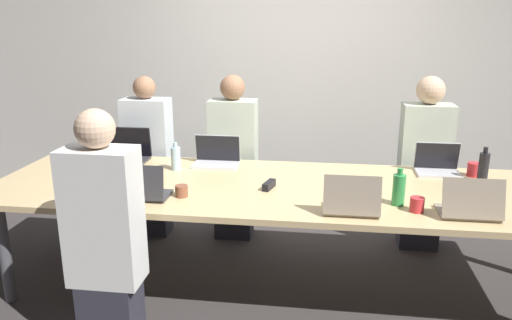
# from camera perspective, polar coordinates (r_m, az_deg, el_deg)

# --- Properties ---
(ground_plane) EXTENTS (24.00, 24.00, 0.00)m
(ground_plane) POSITION_cam_1_polar(r_m,az_deg,el_deg) (3.77, 2.59, -14.25)
(ground_plane) COLOR #383333
(curtain_wall) EXTENTS (12.00, 0.06, 2.80)m
(curtain_wall) POSITION_cam_1_polar(r_m,az_deg,el_deg) (4.96, 4.63, 10.20)
(curtain_wall) COLOR beige
(curtain_wall) RESTS_ON ground_plane
(conference_table) EXTENTS (4.02, 1.22, 0.78)m
(conference_table) POSITION_cam_1_polar(r_m,az_deg,el_deg) (3.46, 2.74, -3.82)
(conference_table) COLOR #D6B77F
(conference_table) RESTS_ON ground_plane
(laptop_near_left) EXTENTS (0.34, 0.23, 0.24)m
(laptop_near_left) POSITION_cam_1_polar(r_m,az_deg,el_deg) (3.25, -13.08, -3.22)
(laptop_near_left) COLOR #333338
(laptop_near_left) RESTS_ON conference_table
(person_near_left) EXTENTS (0.40, 0.24, 1.44)m
(person_near_left) POSITION_cam_1_polar(r_m,az_deg,el_deg) (2.94, -16.87, -8.73)
(person_near_left) COLOR #2D2D38
(person_near_left) RESTS_ON ground_plane
(cup_near_left) EXTENTS (0.08, 0.08, 0.08)m
(cup_near_left) POSITION_cam_1_polar(r_m,az_deg,el_deg) (3.26, -8.51, -3.53)
(cup_near_left) COLOR brown
(cup_near_left) RESTS_ON conference_table
(laptop_far_midleft) EXTENTS (0.35, 0.22, 0.23)m
(laptop_far_midleft) POSITION_cam_1_polar(r_m,az_deg,el_deg) (3.92, -4.51, 0.41)
(laptop_far_midleft) COLOR silver
(laptop_far_midleft) RESTS_ON conference_table
(person_far_midleft) EXTENTS (0.40, 0.24, 1.44)m
(person_far_midleft) POSITION_cam_1_polar(r_m,az_deg,el_deg) (4.33, -2.59, -0.06)
(person_far_midleft) COLOR #2D2D38
(person_far_midleft) RESTS_ON ground_plane
(bottle_far_midleft) EXTENTS (0.07, 0.07, 0.21)m
(bottle_far_midleft) POSITION_cam_1_polar(r_m,az_deg,el_deg) (3.82, -9.15, 0.23)
(bottle_far_midleft) COLOR #ADD1E0
(bottle_far_midleft) RESTS_ON conference_table
(laptop_far_left) EXTENTS (0.36, 0.26, 0.26)m
(laptop_far_left) POSITION_cam_1_polar(r_m,az_deg,el_deg) (4.17, -14.51, 1.01)
(laptop_far_left) COLOR #333338
(laptop_far_left) RESTS_ON conference_table
(person_far_left) EXTENTS (0.40, 0.24, 1.42)m
(person_far_left) POSITION_cam_1_polar(r_m,az_deg,el_deg) (4.49, -12.16, 0.03)
(person_far_left) COLOR #2D2D38
(person_far_left) RESTS_ON ground_plane
(cup_far_left) EXTENTS (0.08, 0.08, 0.08)m
(cup_far_left) POSITION_cam_1_polar(r_m,az_deg,el_deg) (4.21, -18.09, 0.37)
(cup_far_left) COLOR brown
(cup_far_left) RESTS_ON conference_table
(laptop_near_right) EXTENTS (0.34, 0.24, 0.25)m
(laptop_near_right) POSITION_cam_1_polar(r_m,az_deg,el_deg) (3.14, 23.27, -4.84)
(laptop_near_right) COLOR gray
(laptop_near_right) RESTS_ON conference_table
(cup_near_right) EXTENTS (0.08, 0.08, 0.09)m
(cup_near_right) POSITION_cam_1_polar(r_m,az_deg,el_deg) (3.13, 17.92, -4.87)
(cup_near_right) COLOR red
(cup_near_right) RESTS_ON conference_table
(laptop_near_midright) EXTENTS (0.33, 0.24, 0.25)m
(laptop_near_midright) POSITION_cam_1_polar(r_m,az_deg,el_deg) (2.99, 10.84, -4.78)
(laptop_near_midright) COLOR gray
(laptop_near_midright) RESTS_ON conference_table
(bottle_near_midright) EXTENTS (0.08, 0.08, 0.24)m
(bottle_near_midright) POSITION_cam_1_polar(r_m,az_deg,el_deg) (3.19, 16.00, -3.23)
(bottle_near_midright) COLOR green
(bottle_near_midright) RESTS_ON conference_table
(laptop_far_right) EXTENTS (0.32, 0.22, 0.22)m
(laptop_far_right) POSITION_cam_1_polar(r_m,az_deg,el_deg) (3.94, 20.02, -0.48)
(laptop_far_right) COLOR silver
(laptop_far_right) RESTS_ON conference_table
(person_far_right) EXTENTS (0.40, 0.24, 1.45)m
(person_far_right) POSITION_cam_1_polar(r_m,az_deg,el_deg) (4.34, 18.59, -0.69)
(person_far_right) COLOR #2D2D38
(person_far_right) RESTS_ON ground_plane
(cup_far_right) EXTENTS (0.09, 0.09, 0.10)m
(cup_far_right) POSITION_cam_1_polar(r_m,az_deg,el_deg) (3.96, 23.60, -1.00)
(cup_far_right) COLOR red
(cup_far_right) RESTS_ON conference_table
(bottle_far_right) EXTENTS (0.07, 0.07, 0.25)m
(bottle_far_right) POSITION_cam_1_polar(r_m,az_deg,el_deg) (3.84, 24.56, -0.73)
(bottle_far_right) COLOR black
(bottle_far_right) RESTS_ON conference_table
(stapler) EXTENTS (0.08, 0.16, 0.05)m
(stapler) POSITION_cam_1_polar(r_m,az_deg,el_deg) (3.38, 1.50, -2.88)
(stapler) COLOR black
(stapler) RESTS_ON conference_table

